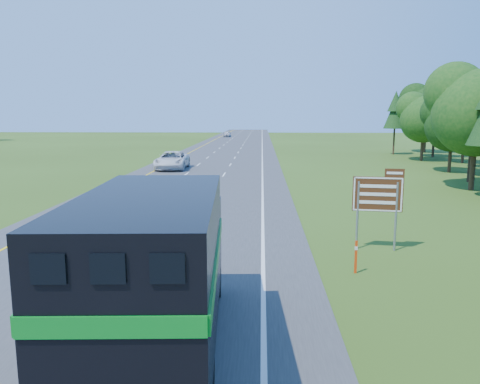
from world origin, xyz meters
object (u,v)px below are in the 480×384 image
(horse_truck, at_px, (157,269))
(far_car, at_px, (227,134))
(white_suv, at_px, (172,160))
(exit_sign, at_px, (378,197))

(horse_truck, xyz_separation_m, far_car, (-6.66, 112.45, -1.41))
(horse_truck, distance_m, white_suv, 39.14)
(white_suv, relative_size, far_car, 1.59)
(white_suv, distance_m, far_car, 73.97)
(white_suv, bearing_deg, exit_sign, -65.48)
(horse_truck, bearing_deg, far_car, 89.91)
(white_suv, bearing_deg, far_car, 88.18)
(white_suv, xyz_separation_m, exit_sign, (14.29, -29.24, 1.29))
(horse_truck, relative_size, exit_sign, 2.62)
(white_suv, height_order, far_car, white_suv)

